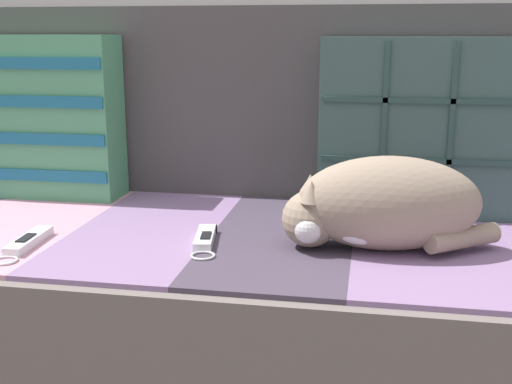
{
  "coord_description": "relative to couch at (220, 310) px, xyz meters",
  "views": [
    {
      "loc": [
        0.33,
        -1.22,
        0.83
      ],
      "look_at": [
        0.1,
        0.06,
        0.51
      ],
      "focal_mm": 45.0,
      "sensor_mm": 36.0,
      "label": 1
    }
  ],
  "objects": [
    {
      "name": "sleeping_cat",
      "position": [
        0.35,
        -0.11,
        0.3
      ],
      "size": [
        0.43,
        0.22,
        0.19
      ],
      "color": "gray",
      "rests_on": "couch"
    },
    {
      "name": "game_remote_far",
      "position": [
        -0.35,
        -0.22,
        0.22
      ],
      "size": [
        0.06,
        0.21,
        0.02
      ],
      "color": "white",
      "rests_on": "couch"
    },
    {
      "name": "throw_pillow_striped",
      "position": [
        -0.55,
        0.19,
        0.42
      ],
      "size": [
        0.46,
        0.14,
        0.42
      ],
      "color": "#4C9366",
      "rests_on": "couch"
    },
    {
      "name": "sofa_backrest",
      "position": [
        -0.0,
        0.34,
        0.45
      ],
      "size": [
        1.9,
        0.14,
        0.49
      ],
      "color": "#474242",
      "rests_on": "couch"
    },
    {
      "name": "game_remote_near",
      "position": [
        0.01,
        -0.13,
        0.22
      ],
      "size": [
        0.07,
        0.19,
        0.02
      ],
      "color": "white",
      "rests_on": "couch"
    },
    {
      "name": "throw_pillow_quilted",
      "position": [
        0.43,
        0.19,
        0.42
      ],
      "size": [
        0.45,
        0.14,
        0.42
      ],
      "color": "#38514C",
      "rests_on": "couch"
    },
    {
      "name": "couch",
      "position": [
        0.0,
        0.0,
        0.0
      ],
      "size": [
        1.94,
        0.82,
        0.41
      ],
      "color": "gray",
      "rests_on": "ground_plane"
    }
  ]
}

